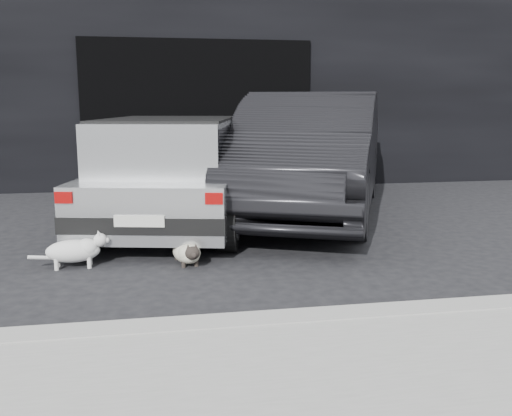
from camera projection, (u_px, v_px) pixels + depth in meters
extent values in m
plane|color=black|center=(138.00, 245.00, 6.20)|extent=(80.00, 80.00, 0.00)
cube|color=black|center=(190.00, 54.00, 11.72)|extent=(34.00, 4.00, 5.00)
cube|color=black|center=(198.00, 115.00, 10.00)|extent=(4.00, 0.10, 2.60)
cube|color=gray|center=(279.00, 324.00, 3.85)|extent=(18.00, 0.25, 0.12)
cube|color=#B3B5B8|center=(174.00, 189.00, 7.18)|extent=(2.36, 3.88, 0.58)
cube|color=#B3B5B8|center=(170.00, 144.00, 6.89)|extent=(1.91, 2.66, 0.58)
cube|color=black|center=(170.00, 144.00, 6.89)|extent=(1.90, 2.58, 0.46)
cube|color=black|center=(141.00, 225.00, 5.48)|extent=(1.63, 0.50, 0.17)
cube|color=black|center=(195.00, 178.00, 8.91)|extent=(1.63, 0.50, 0.17)
cube|color=silver|center=(139.00, 221.00, 5.39)|extent=(0.47, 0.12, 0.11)
cube|color=#8C0707|center=(64.00, 198.00, 5.38)|extent=(0.17, 0.06, 0.11)
cube|color=#8C0707|center=(214.00, 199.00, 5.33)|extent=(0.17, 0.06, 0.11)
cube|color=black|center=(169.00, 119.00, 6.83)|extent=(1.86, 2.43, 0.03)
cylinder|color=black|center=(77.00, 224.00, 5.97)|extent=(0.32, 0.59, 0.56)
cylinder|color=slate|center=(67.00, 224.00, 5.97)|extent=(0.08, 0.30, 0.31)
cylinder|color=black|center=(227.00, 225.00, 5.90)|extent=(0.32, 0.59, 0.56)
cylinder|color=slate|center=(238.00, 226.00, 5.90)|extent=(0.08, 0.30, 0.31)
cylinder|color=black|center=(137.00, 188.00, 8.47)|extent=(0.32, 0.59, 0.56)
cylinder|color=slate|center=(130.00, 188.00, 8.48)|extent=(0.08, 0.30, 0.31)
cylinder|color=black|center=(243.00, 188.00, 8.41)|extent=(0.32, 0.59, 0.56)
cylinder|color=slate|center=(250.00, 188.00, 8.40)|extent=(0.08, 0.30, 0.31)
imported|color=black|center=(309.00, 153.00, 7.86)|extent=(3.62, 5.37, 1.67)
ellipsoid|color=beige|center=(186.00, 252.00, 5.51)|extent=(0.33, 0.53, 0.19)
ellipsoid|color=beige|center=(189.00, 253.00, 5.39)|extent=(0.25, 0.25, 0.18)
ellipsoid|color=black|center=(192.00, 253.00, 5.27)|extent=(0.16, 0.15, 0.13)
sphere|color=black|center=(194.00, 255.00, 5.22)|extent=(0.06, 0.06, 0.06)
cone|color=black|center=(196.00, 246.00, 5.28)|extent=(0.05, 0.06, 0.07)
cone|color=black|center=(188.00, 247.00, 5.26)|extent=(0.05, 0.06, 0.07)
cylinder|color=black|center=(196.00, 263.00, 5.41)|extent=(0.04, 0.04, 0.06)
cylinder|color=black|center=(184.00, 264.00, 5.37)|extent=(0.04, 0.04, 0.06)
cylinder|color=black|center=(189.00, 256.00, 5.68)|extent=(0.04, 0.04, 0.06)
cylinder|color=black|center=(177.00, 257.00, 5.64)|extent=(0.04, 0.04, 0.06)
cylinder|color=black|center=(180.00, 249.00, 5.77)|extent=(0.17, 0.25, 0.08)
ellipsoid|color=silver|center=(73.00, 251.00, 5.36)|extent=(0.51, 0.27, 0.21)
ellipsoid|color=silver|center=(87.00, 248.00, 5.38)|extent=(0.22, 0.22, 0.18)
ellipsoid|color=silver|center=(100.00, 240.00, 5.39)|extent=(0.13, 0.14, 0.13)
sphere|color=silver|center=(106.00, 240.00, 5.41)|extent=(0.06, 0.06, 0.06)
cone|color=silver|center=(99.00, 233.00, 5.41)|extent=(0.06, 0.05, 0.07)
cone|color=silver|center=(98.00, 235.00, 5.34)|extent=(0.06, 0.05, 0.07)
cylinder|color=silver|center=(90.00, 258.00, 5.47)|extent=(0.04, 0.04, 0.12)
cylinder|color=silver|center=(89.00, 262.00, 5.35)|extent=(0.04, 0.04, 0.12)
cylinder|color=silver|center=(58.00, 260.00, 5.40)|extent=(0.04, 0.04, 0.12)
cylinder|color=silver|center=(56.00, 264.00, 5.28)|extent=(0.04, 0.04, 0.12)
cylinder|color=silver|center=(43.00, 258.00, 5.31)|extent=(0.27, 0.14, 0.08)
ellipsoid|color=gray|center=(62.00, 250.00, 5.31)|extent=(0.19, 0.14, 0.09)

